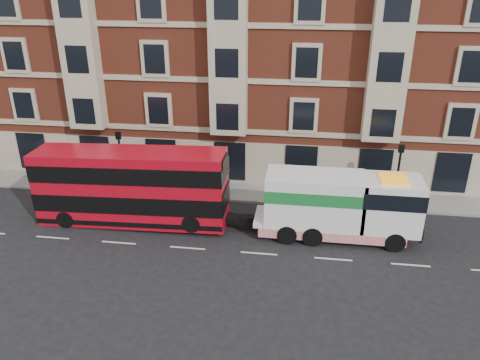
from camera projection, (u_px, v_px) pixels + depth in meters
name	position (u px, v px, depth m)	size (l,w,h in m)	color
ground	(187.00, 248.00, 26.01)	(120.00, 120.00, 0.00)	black
sidewalk	(213.00, 190.00, 32.77)	(90.00, 3.00, 0.15)	slate
victorian_terrace	(235.00, 30.00, 35.45)	(45.00, 12.00, 20.40)	brown
lamp_post_west	(121.00, 158.00, 31.30)	(0.35, 0.15, 4.35)	black
lamp_post_east	(398.00, 172.00, 29.02)	(0.35, 0.15, 4.35)	black
double_decker_bus	(131.00, 186.00, 27.74)	(11.41, 2.62, 4.62)	#B2091A
tow_truck	(337.00, 205.00, 26.38)	(9.13, 2.70, 3.81)	white
pedestrian	(36.00, 165.00, 34.44)	(0.67, 0.44, 1.83)	black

